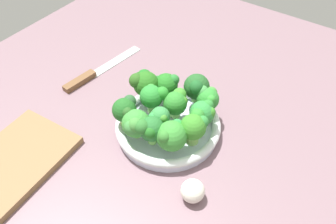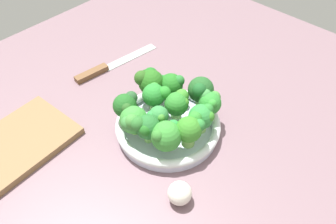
# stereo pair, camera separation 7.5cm
# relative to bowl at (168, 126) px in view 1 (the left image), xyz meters

# --- Properties ---
(ground_plane) EXTENTS (1.30, 1.30, 0.03)m
(ground_plane) POSITION_rel_bowl_xyz_m (0.01, -0.02, -0.03)
(ground_plane) COLOR slate
(bowl) EXTENTS (0.24, 0.24, 0.03)m
(bowl) POSITION_rel_bowl_xyz_m (0.00, 0.00, 0.00)
(bowl) COLOR silver
(bowl) RESTS_ON ground_plane
(broccoli_floret_0) EXTENTS (0.06, 0.06, 0.07)m
(broccoli_floret_0) POSITION_rel_bowl_xyz_m (0.03, -0.07, 0.06)
(broccoli_floret_0) COLOR #8AC661
(broccoli_floret_0) RESTS_ON bowl
(broccoli_floret_1) EXTENTS (0.07, 0.06, 0.07)m
(broccoli_floret_1) POSITION_rel_bowl_xyz_m (-0.06, -0.05, 0.06)
(broccoli_floret_1) COLOR #9AD26E
(broccoli_floret_1) RESTS_ON bowl
(broccoli_floret_2) EXTENTS (0.06, 0.05, 0.06)m
(broccoli_floret_2) POSITION_rel_bowl_xyz_m (0.03, -0.00, 0.05)
(broccoli_floret_2) COLOR #9AD673
(broccoli_floret_2) RESTS_ON bowl
(broccoli_floret_3) EXTENTS (0.06, 0.06, 0.06)m
(broccoli_floret_3) POSITION_rel_bowl_xyz_m (0.06, 0.05, 0.05)
(broccoli_floret_3) COLOR #A3D072
(broccoli_floret_3) RESTS_ON bowl
(broccoli_floret_4) EXTENTS (0.05, 0.04, 0.06)m
(broccoli_floret_4) POSITION_rel_bowl_xyz_m (-0.03, 0.00, 0.05)
(broccoli_floret_4) COLOR #84B156
(broccoli_floret_4) RESTS_ON bowl
(broccoli_floret_5) EXTENTS (0.06, 0.06, 0.07)m
(broccoli_floret_5) POSITION_rel_bowl_xyz_m (0.09, -0.02, 0.06)
(broccoli_floret_5) COLOR #83D068
(broccoli_floret_5) RESTS_ON bowl
(broccoli_floret_6) EXTENTS (0.05, 0.06, 0.07)m
(broccoli_floret_6) POSITION_rel_bowl_xyz_m (0.01, 0.05, 0.06)
(broccoli_floret_6) COLOR #7AC354
(broccoli_floret_6) RESTS_ON bowl
(broccoli_floret_7) EXTENTS (0.06, 0.07, 0.07)m
(broccoli_floret_7) POSITION_rel_bowl_xyz_m (0.03, 0.09, 0.06)
(broccoli_floret_7) COLOR #89C160
(broccoli_floret_7) RESTS_ON bowl
(broccoli_floret_8) EXTENTS (0.06, 0.06, 0.07)m
(broccoli_floret_8) POSITION_rel_bowl_xyz_m (-0.08, 0.03, 0.06)
(broccoli_floret_8) COLOR #9FD567
(broccoli_floret_8) RESTS_ON bowl
(broccoli_floret_9) EXTENTS (0.06, 0.05, 0.07)m
(broccoli_floret_9) POSITION_rel_bowl_xyz_m (-0.01, -0.07, 0.06)
(broccoli_floret_9) COLOR #78B254
(broccoli_floret_9) RESTS_ON bowl
(broccoli_floret_10) EXTENTS (0.06, 0.06, 0.07)m
(broccoli_floret_10) POSITION_rel_bowl_xyz_m (-0.06, 0.07, 0.06)
(broccoli_floret_10) COLOR #88B84F
(broccoli_floret_10) RESTS_ON bowl
(broccoli_floret_11) EXTENTS (0.06, 0.06, 0.07)m
(broccoli_floret_11) POSITION_rel_bowl_xyz_m (0.08, -0.05, 0.06)
(broccoli_floret_11) COLOR #99CF63
(broccoli_floret_11) RESTS_ON bowl
(broccoli_floret_12) EXTENTS (0.06, 0.06, 0.07)m
(broccoli_floret_12) POSITION_rel_bowl_xyz_m (-0.07, -0.00, 0.06)
(broccoli_floret_12) COLOR #7FC35D
(broccoli_floret_12) RESTS_ON bowl
(knife) EXTENTS (0.27, 0.06, 0.01)m
(knife) POSITION_rel_bowl_xyz_m (0.05, 0.28, -0.01)
(knife) COLOR silver
(knife) RESTS_ON ground_plane
(cutting_board) EXTENTS (0.25, 0.18, 0.02)m
(cutting_board) POSITION_rel_bowl_xyz_m (-0.26, 0.22, -0.01)
(cutting_board) COLOR olive
(cutting_board) RESTS_ON ground_plane
(garlic_bulb) EXTENTS (0.05, 0.05, 0.05)m
(garlic_bulb) POSITION_rel_bowl_xyz_m (-0.11, -0.14, 0.01)
(garlic_bulb) COLOR white
(garlic_bulb) RESTS_ON ground_plane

